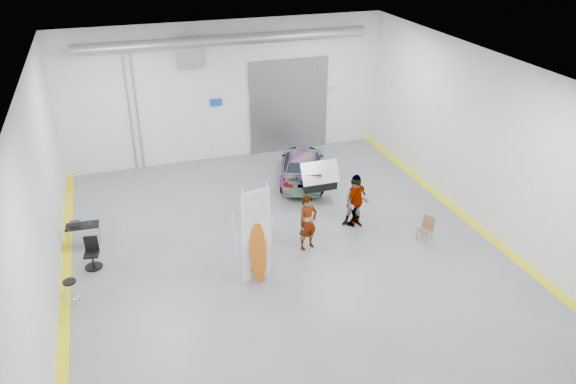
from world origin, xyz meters
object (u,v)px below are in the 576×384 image
object	(u,v)px
person_c	(356,200)
shop_stool	(71,292)
sedan_car	(302,165)
office_chair	(92,255)
folding_chair_far	(424,234)
folding_chair_near	(256,272)
surfboard_display	(255,244)
person_a	(308,222)
person_b	(356,202)
work_table	(80,225)

from	to	relation	value
person_c	shop_stool	size ratio (longest dim) A/B	2.60
sedan_car	office_chair	xyz separation A→B (m)	(-8.33, -3.90, -0.18)
person_c	folding_chair_far	size ratio (longest dim) A/B	2.23
folding_chair_far	office_chair	xyz separation A→B (m)	(-10.64, 1.91, 0.17)
sedan_car	folding_chair_near	size ratio (longest dim) A/B	4.86
surfboard_display	office_chair	bearing A→B (deg)	140.95
person_a	surfboard_display	xyz separation A→B (m)	(-2.10, -1.29, 0.37)
person_a	surfboard_display	bearing A→B (deg)	-165.64
person_b	office_chair	bearing A→B (deg)	-156.62
person_b	person_c	world-z (taller)	person_c
person_b	folding_chair_near	world-z (taller)	person_b
folding_chair_near	office_chair	distance (m)	5.18
work_table	office_chair	bearing A→B (deg)	-78.96
person_b	folding_chair_far	xyz separation A→B (m)	(1.79, -1.67, -0.66)
person_c	person_a	bearing A→B (deg)	-10.62
person_c	surfboard_display	size ratio (longest dim) A/B	0.60
person_b	folding_chair_near	bearing A→B (deg)	-129.47
sedan_car	person_a	distance (m)	5.21
work_table	surfboard_display	bearing A→B (deg)	-38.31
person_a	office_chair	bearing A→B (deg)	153.92
sedan_car	person_b	world-z (taller)	person_b
sedan_car	work_table	world-z (taller)	sedan_car
folding_chair_far	shop_stool	world-z (taller)	folding_chair_far
person_b	person_c	xyz separation A→B (m)	(0.02, 0.07, 0.05)
sedan_car	office_chair	bearing A→B (deg)	45.29
sedan_car	person_b	size ratio (longest dim) A/B	2.32
surfboard_display	person_a	bearing A→B (deg)	19.26
folding_chair_far	sedan_car	bearing A→B (deg)	172.50
person_b	sedan_car	bearing A→B (deg)	121.99
person_b	surfboard_display	xyz separation A→B (m)	(-4.19, -2.11, 0.39)
folding_chair_near	work_table	bearing A→B (deg)	138.23
sedan_car	person_a	size ratio (longest dim) A/B	2.26
person_b	office_chair	distance (m)	8.86
sedan_car	person_c	world-z (taller)	person_c
surfboard_display	shop_stool	size ratio (longest dim) A/B	4.32
person_a	person_b	distance (m)	2.25
person_a	office_chair	size ratio (longest dim) A/B	1.88
person_a	surfboard_display	distance (m)	2.49
folding_chair_near	shop_stool	size ratio (longest dim) A/B	1.18
folding_chair_far	office_chair	bearing A→B (deg)	-129.32
person_c	office_chair	xyz separation A→B (m)	(-8.86, 0.16, -0.53)
person_a	shop_stool	distance (m)	7.40
person_a	person_c	bearing A→B (deg)	5.83
folding_chair_near	shop_stool	bearing A→B (deg)	169.83
work_table	person_c	bearing A→B (deg)	-10.71
person_b	person_a	bearing A→B (deg)	-133.57
person_a	folding_chair_near	size ratio (longest dim) A/B	2.14
person_b	folding_chair_far	bearing A→B (deg)	-18.17
folding_chair_far	shop_stool	bearing A→B (deg)	-120.21
surfboard_display	folding_chair_far	bearing A→B (deg)	-8.05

